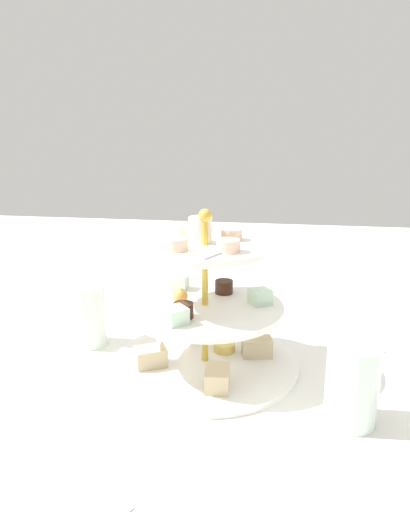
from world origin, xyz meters
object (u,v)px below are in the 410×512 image
(water_glass_mid_back, at_px, (89,316))
(butter_knife_left, at_px, (76,475))
(butter_knife_right, at_px, (349,334))
(water_glass_short_left, at_px, (183,293))
(water_glass_tall_right, at_px, (352,384))
(tiered_serving_stand, at_px, (205,319))
(teacup_with_saucer, at_px, (247,300))

(water_glass_mid_back, bearing_deg, butter_knife_left, -160.94)
(butter_knife_right, bearing_deg, water_glass_short_left, 40.86)
(water_glass_tall_right, bearing_deg, water_glass_short_left, 39.88)
(water_glass_mid_back, bearing_deg, butter_knife_right, -76.46)
(water_glass_short_left, distance_m, butter_knife_right, 0.34)
(butter_knife_right, bearing_deg, water_glass_mid_back, 66.34)
(water_glass_mid_back, bearing_deg, tiered_serving_stand, -102.74)
(butter_knife_right, bearing_deg, tiered_serving_stand, 85.64)
(water_glass_tall_right, distance_m, water_glass_mid_back, 0.46)
(water_glass_tall_right, height_order, teacup_with_saucer, water_glass_tall_right)
(water_glass_tall_right, relative_size, butter_knife_right, 0.65)
(butter_knife_right, bearing_deg, water_glass_tall_right, 135.63)
(butter_knife_left, bearing_deg, water_glass_mid_back, 138.34)
(teacup_with_saucer, xyz_separation_m, butter_knife_left, (-0.53, 0.15, -0.02))
(tiered_serving_stand, distance_m, teacup_with_saucer, 0.26)
(water_glass_short_left, distance_m, water_glass_mid_back, 0.22)
(water_glass_tall_right, xyz_separation_m, water_glass_mid_back, (0.17, 0.43, -0.00))
(teacup_with_saucer, bearing_deg, butter_knife_right, -114.90)
(tiered_serving_stand, xyz_separation_m, teacup_with_saucer, (0.25, -0.05, -0.06))
(water_glass_short_left, relative_size, butter_knife_left, 0.47)
(butter_knife_right, height_order, water_glass_mid_back, water_glass_mid_back)
(water_glass_short_left, xyz_separation_m, water_glass_mid_back, (-0.18, 0.13, 0.01))
(tiered_serving_stand, distance_m, butter_knife_right, 0.30)
(water_glass_tall_right, xyz_separation_m, water_glass_short_left, (0.35, 0.29, -0.02))
(teacup_with_saucer, relative_size, butter_knife_left, 0.53)
(butter_knife_right, bearing_deg, teacup_with_saucer, 27.90)
(butter_knife_left, xyz_separation_m, butter_knife_right, (0.44, -0.35, 0.00))
(tiered_serving_stand, bearing_deg, water_glass_short_left, 19.84)
(tiered_serving_stand, relative_size, water_glass_tall_right, 2.72)
(tiered_serving_stand, bearing_deg, water_glass_mid_back, 77.26)
(teacup_with_saucer, height_order, butter_knife_left, teacup_with_saucer)
(water_glass_tall_right, bearing_deg, butter_knife_right, -7.17)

